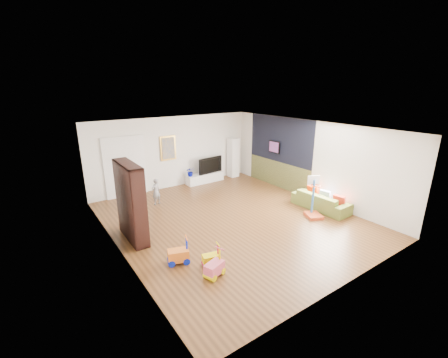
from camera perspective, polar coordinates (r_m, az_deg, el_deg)
floor at (r=8.97m, az=1.47°, el=-7.66°), size 6.50×7.50×0.00m
ceiling at (r=8.20m, az=1.62°, el=9.68°), size 6.50×7.50×0.00m
wall_back at (r=11.62m, az=-9.51°, el=5.03°), size 6.50×0.00×2.70m
wall_front at (r=6.09m, az=23.13°, el=-7.89°), size 6.50×0.00×2.70m
wall_left at (r=7.16m, az=-19.97°, el=-3.75°), size 0.00×7.50×2.70m
wall_right at (r=10.67m, az=15.77°, el=3.50°), size 0.00×7.50×2.70m
navy_accent at (r=11.48m, az=10.55°, el=7.37°), size 0.01×3.20×1.70m
olive_wainscot at (r=11.78m, az=10.19°, el=0.90°), size 0.01×3.20×1.00m
doorway at (r=11.00m, az=-18.28°, el=2.06°), size 1.45×0.06×2.10m
painting_back at (r=11.44m, az=-10.61°, el=5.80°), size 0.62×0.06×0.92m
artwork_right at (r=11.63m, az=9.54°, el=6.04°), size 0.04×0.56×0.46m
media_console at (r=12.23m, az=-3.65°, el=0.24°), size 1.62×0.44×0.38m
tall_cabinet at (r=12.85m, az=1.75°, el=4.10°), size 0.40×0.40×1.67m
bookshelf at (r=7.87m, az=-17.32°, el=-4.24°), size 0.37×1.38×2.01m
sofa at (r=10.07m, az=17.95°, el=-4.00°), size 0.80×1.88×0.54m
basketball_hoop at (r=9.27m, az=17.00°, el=-3.40°), size 0.61×0.66×1.26m
ride_on_yellow at (r=6.75m, az=-2.48°, el=-14.36°), size 0.42×0.32×0.50m
ride_on_orange at (r=6.88m, az=-8.74°, el=-13.39°), size 0.53×0.42×0.61m
ride_on_pink at (r=6.42m, az=-1.87°, el=-15.87°), size 0.49×0.39×0.57m
child at (r=10.13m, az=-12.83°, el=-2.36°), size 0.37×0.30×0.90m
tv at (r=12.21m, az=-2.92°, el=2.74°), size 1.15×0.29×0.66m
vase_plant at (r=11.81m, az=-6.41°, el=1.43°), size 0.40×0.37×0.38m
pillow_left at (r=9.83m, az=21.08°, el=-3.89°), size 0.15×0.37×0.36m
pillow_center at (r=10.15m, az=18.72°, el=-2.95°), size 0.14×0.36×0.35m
pillow_right at (r=10.46m, az=16.52°, el=-2.15°), size 0.16×0.36×0.35m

